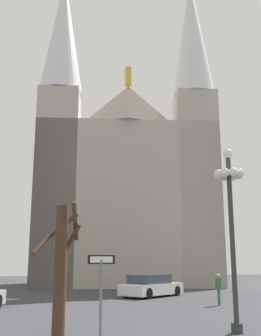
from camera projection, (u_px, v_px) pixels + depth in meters
cathedral at (126, 184)px, 39.48m from camera, size 17.43×13.17×30.51m
one_way_arrow_sign at (101, 290)px, 10.31m from camera, size 0.69×0.07×2.31m
street_lamp at (230, 206)px, 13.57m from camera, size 1.02×1.02×5.87m
bare_tree at (61, 263)px, 12.69m from camera, size 1.54×1.46×3.96m
parked_car_near_white at (151, 286)px, 25.95m from camera, size 4.64×4.32×1.36m
pedestrian_walking at (219, 286)px, 20.89m from camera, size 0.32×0.32×1.55m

